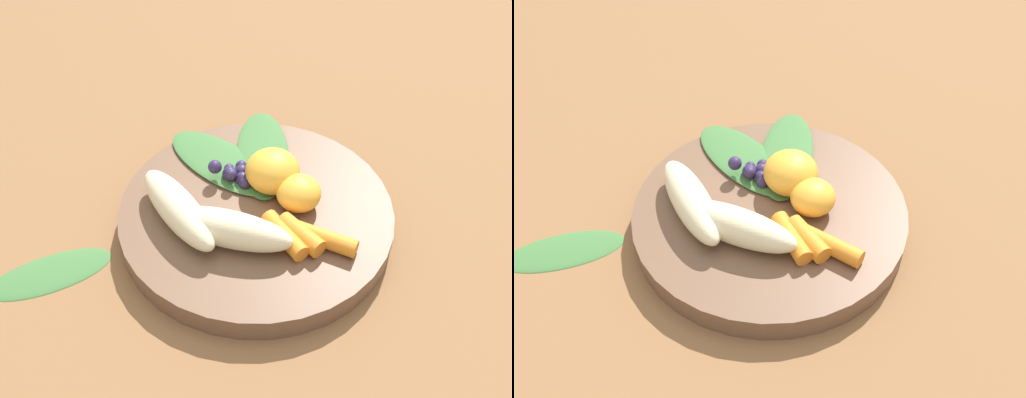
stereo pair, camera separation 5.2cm
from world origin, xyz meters
The scene contains 13 objects.
ground_plane centered at (0.00, 0.00, 0.00)m, with size 2.40×2.40×0.00m, color brown.
bowl centered at (0.00, 0.00, 0.01)m, with size 0.25×0.25×0.02m, color brown.
banana_peeled_left centered at (-0.05, 0.00, 0.04)m, with size 0.11×0.03×0.03m, color beige.
banana_peeled_right centered at (-0.05, 0.05, 0.04)m, with size 0.11×0.03×0.03m, color beige.
orange_segment_near centered at (0.03, 0.00, 0.04)m, with size 0.05×0.05×0.04m, color #F4A833.
orange_segment_far centered at (0.02, -0.03, 0.04)m, with size 0.04×0.04×0.03m, color #F4A833.
carrot_front centered at (-0.03, -0.04, 0.03)m, with size 0.02×0.02×0.05m, color orange.
carrot_mid_left centered at (-0.02, -0.05, 0.03)m, with size 0.02×0.02×0.05m, color orange.
carrot_mid_right centered at (-0.01, -0.07, 0.03)m, with size 0.02×0.02×0.06m, color orange.
blueberry_pile centered at (0.02, 0.04, 0.03)m, with size 0.04×0.04×0.02m.
kale_leaf_left centered at (0.07, 0.03, 0.03)m, with size 0.13×0.05×0.01m, color #3D7038.
kale_leaf_right centered at (0.04, 0.06, 0.03)m, with size 0.13×0.06×0.01m, color #3D7038.
kale_leaf_stray centered at (-0.14, 0.13, 0.00)m, with size 0.11×0.04×0.01m, color #3D7038.
Camera 1 is at (-0.33, -0.18, 0.40)m, focal length 40.59 mm.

